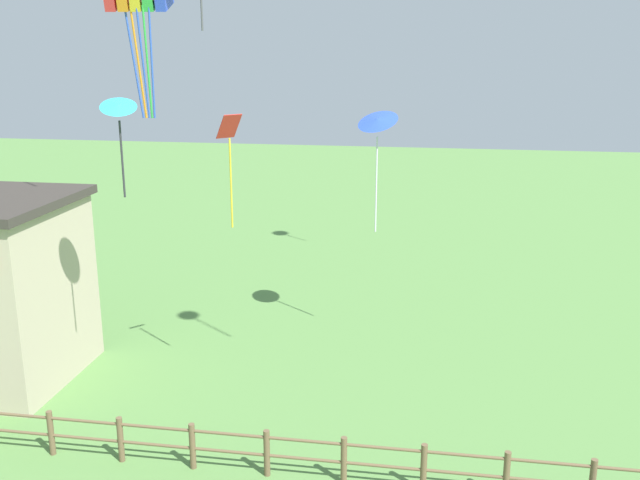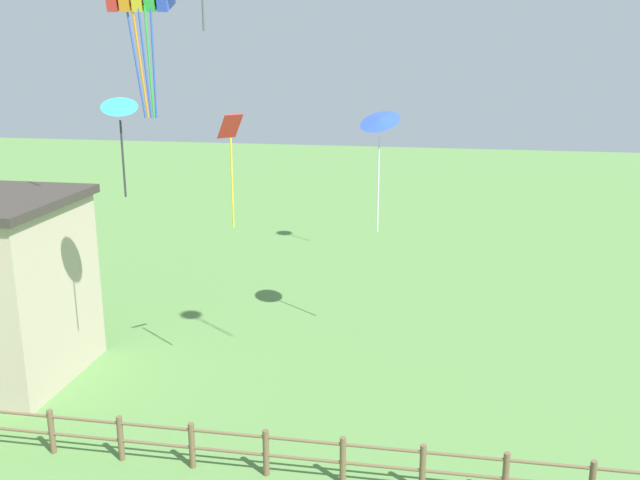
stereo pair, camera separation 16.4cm
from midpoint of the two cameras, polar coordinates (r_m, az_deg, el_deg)
name	(u,v)px [view 1 (the left image)]	position (r m, az deg, el deg)	size (l,w,h in m)	color
wooden_fence	(305,454)	(16.29, -1.51, -16.73)	(19.06, 0.14, 1.11)	brown
kite_red_diamond	(230,151)	(18.73, -7.47, 7.11)	(0.69, 0.70, 2.99)	red
kite_cyan_delta	(119,111)	(17.18, -16.08, 9.92)	(1.08, 1.04, 2.34)	#2DB2C6
kite_blue_delta	(378,123)	(21.75, 4.41, 9.28)	(1.60, 1.55, 3.78)	blue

